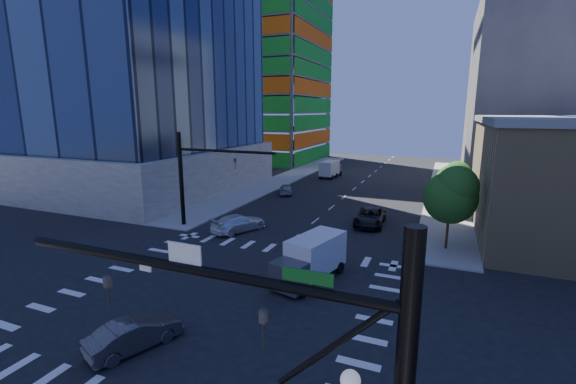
% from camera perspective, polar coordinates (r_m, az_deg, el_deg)
% --- Properties ---
extents(ground, '(160.00, 160.00, 0.00)m').
position_cam_1_polar(ground, '(24.52, -9.80, -15.20)').
color(ground, black).
rests_on(ground, ground).
extents(road_markings, '(20.00, 20.00, 0.01)m').
position_cam_1_polar(road_markings, '(24.52, -9.80, -15.19)').
color(road_markings, silver).
rests_on(road_markings, ground).
extents(sidewalk_ne, '(5.00, 60.00, 0.15)m').
position_cam_1_polar(sidewalk_ne, '(59.38, 22.51, 0.33)').
color(sidewalk_ne, '#9B9792').
rests_on(sidewalk_ne, ground).
extents(sidewalk_nw, '(5.00, 60.00, 0.15)m').
position_cam_1_polar(sidewalk_nw, '(64.19, -0.35, 2.07)').
color(sidewalk_nw, '#9B9792').
rests_on(sidewalk_nw, ground).
extents(construction_building, '(25.16, 34.50, 70.60)m').
position_cam_1_polar(construction_building, '(90.38, -3.97, 20.54)').
color(construction_building, gray).
rests_on(construction_building, ground).
extents(bg_building_ne, '(24.00, 30.00, 28.00)m').
position_cam_1_polar(bg_building_ne, '(74.93, 34.83, 12.10)').
color(bg_building_ne, '#595450').
rests_on(bg_building_ne, ground).
extents(signal_mast_nw, '(10.20, 0.40, 9.00)m').
position_cam_1_polar(signal_mast_nw, '(37.43, -13.79, 2.97)').
color(signal_mast_nw, black).
rests_on(signal_mast_nw, sidewalk_nw).
extents(tree_south, '(4.16, 4.16, 6.82)m').
position_cam_1_polar(tree_south, '(32.88, 23.17, -0.30)').
color(tree_south, '#382316').
rests_on(tree_south, sidewalk_ne).
extents(tree_north, '(3.54, 3.52, 5.78)m').
position_cam_1_polar(tree_north, '(44.82, 23.37, 1.82)').
color(tree_north, '#382316').
rests_on(tree_north, sidewalk_ne).
extents(car_nb_far, '(2.94, 5.90, 1.61)m').
position_cam_1_polar(car_nb_far, '(38.97, 12.07, -3.65)').
color(car_nb_far, black).
rests_on(car_nb_far, ground).
extents(car_sb_near, '(4.26, 5.88, 1.58)m').
position_cam_1_polar(car_sb_near, '(36.51, -7.33, -4.57)').
color(car_sb_near, white).
rests_on(car_sb_near, ground).
extents(car_sb_mid, '(3.13, 4.52, 1.43)m').
position_cam_1_polar(car_sb_mid, '(52.03, -0.29, 0.44)').
color(car_sb_mid, gray).
rests_on(car_sb_mid, ground).
extents(car_sb_cross, '(3.09, 4.69, 1.46)m').
position_cam_1_polar(car_sb_cross, '(20.80, -21.77, -18.95)').
color(car_sb_cross, '#434247').
rests_on(car_sb_cross, ground).
extents(box_truck_near, '(3.68, 5.96, 2.91)m').
position_cam_1_polar(box_truck_near, '(25.81, 3.05, -10.46)').
color(box_truck_near, black).
rests_on(box_truck_near, ground).
extents(box_truck_far, '(2.64, 5.51, 2.82)m').
position_cam_1_polar(box_truck_far, '(65.76, 6.40, 3.27)').
color(box_truck_far, black).
rests_on(box_truck_far, ground).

